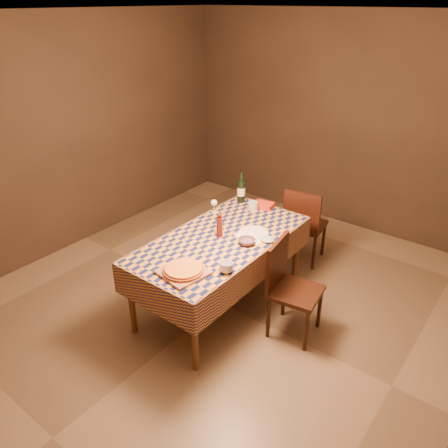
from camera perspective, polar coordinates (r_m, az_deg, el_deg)
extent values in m
plane|color=brown|center=(4.56, -0.39, -10.32)|extent=(5.00, 5.00, 0.00)
plane|color=white|center=(3.60, -0.54, 25.98)|extent=(5.00, 5.00, 0.00)
cube|color=#34271D|center=(5.96, 14.93, 12.55)|extent=(4.50, 0.10, 2.70)
cube|color=#34271D|center=(5.49, -19.61, 10.66)|extent=(0.10, 5.00, 2.70)
cylinder|color=brown|center=(4.08, -12.03, -9.59)|extent=(0.06, 0.06, 0.75)
cylinder|color=brown|center=(3.64, -3.86, -14.21)|extent=(0.06, 0.06, 0.75)
cylinder|color=brown|center=(5.10, 1.98, -0.83)|extent=(0.06, 0.06, 0.75)
cylinder|color=brown|center=(4.76, 9.42, -3.47)|extent=(0.06, 0.06, 0.75)
cube|color=brown|center=(4.15, -0.42, -2.21)|extent=(0.90, 1.80, 0.03)
cube|color=brown|center=(4.14, -0.42, -1.97)|extent=(0.92, 1.82, 0.02)
cube|color=brown|center=(3.65, -9.42, -9.46)|extent=(0.94, 0.01, 0.30)
cube|color=brown|center=(4.87, 6.24, 0.79)|extent=(0.94, 0.01, 0.30)
cube|color=brown|center=(4.47, -5.12, -1.74)|extent=(0.01, 1.84, 0.30)
cube|color=brown|center=(3.98, 4.89, -5.74)|extent=(0.01, 1.84, 0.30)
cube|color=#9C6849|center=(3.63, -5.32, -6.29)|extent=(0.40, 0.40, 0.02)
cylinder|color=#963D19|center=(3.62, -5.33, -6.02)|extent=(0.36, 0.36, 0.02)
cylinder|color=orange|center=(3.61, -5.34, -5.80)|extent=(0.33, 0.33, 0.01)
cylinder|color=#461410|center=(4.12, -0.59, -0.37)|extent=(0.07, 0.07, 0.20)
sphere|color=#461410|center=(4.06, -0.60, 1.16)|extent=(0.04, 0.04, 0.04)
imported|color=#654955|center=(4.03, 3.00, -2.32)|extent=(0.18, 0.18, 0.05)
cylinder|color=silver|center=(4.64, -1.31, 1.63)|extent=(0.07, 0.07, 0.00)
cylinder|color=silver|center=(4.62, -1.31, 2.02)|extent=(0.01, 0.01, 0.07)
sphere|color=silver|center=(4.59, -1.32, 2.80)|extent=(0.07, 0.07, 0.07)
ellipsoid|color=#3B0711|center=(4.60, -1.32, 2.71)|extent=(0.05, 0.05, 0.03)
cylinder|color=black|center=(4.83, 2.25, 4.28)|extent=(0.11, 0.11, 0.25)
cylinder|color=black|center=(4.76, 2.29, 6.22)|extent=(0.04, 0.04, 0.10)
cylinder|color=beige|center=(4.83, 2.25, 4.28)|extent=(0.11, 0.11, 0.09)
cylinder|color=silver|center=(4.68, 3.78, 2.40)|extent=(0.12, 0.12, 0.09)
cube|color=red|center=(4.75, 5.21, 2.50)|extent=(0.23, 0.17, 0.05)
cylinder|color=white|center=(4.21, 3.92, -1.16)|extent=(0.31, 0.31, 0.02)
imported|color=white|center=(3.62, 0.31, -5.68)|extent=(0.14, 0.14, 0.09)
cube|color=white|center=(4.17, 3.77, -1.58)|extent=(0.32, 0.26, 0.00)
ellipsoid|color=#9EAACA|center=(4.09, 5.60, -2.02)|extent=(0.17, 0.15, 0.04)
cube|color=black|center=(5.15, 10.62, -0.12)|extent=(0.48, 0.48, 0.04)
cube|color=black|center=(4.87, 10.10, 1.54)|extent=(0.42, 0.10, 0.46)
cylinder|color=black|center=(5.37, 12.85, -1.98)|extent=(0.04, 0.04, 0.43)
cylinder|color=black|center=(5.46, 9.26, -1.11)|extent=(0.04, 0.04, 0.43)
cylinder|color=black|center=(5.07, 11.65, -3.75)|extent=(0.04, 0.04, 0.43)
cylinder|color=black|center=(5.16, 7.86, -2.80)|extent=(0.04, 0.04, 0.43)
cube|color=black|center=(4.00, 9.41, -8.79)|extent=(0.48, 0.48, 0.04)
cube|color=black|center=(3.92, 6.96, -5.04)|extent=(0.09, 0.42, 0.46)
cylinder|color=black|center=(3.97, 10.68, -13.59)|extent=(0.04, 0.04, 0.43)
cylinder|color=black|center=(4.24, 12.36, -10.71)|extent=(0.04, 0.04, 0.43)
cylinder|color=black|center=(4.06, 5.81, -12.10)|extent=(0.04, 0.04, 0.43)
cylinder|color=black|center=(4.33, 7.80, -9.40)|extent=(0.04, 0.04, 0.43)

